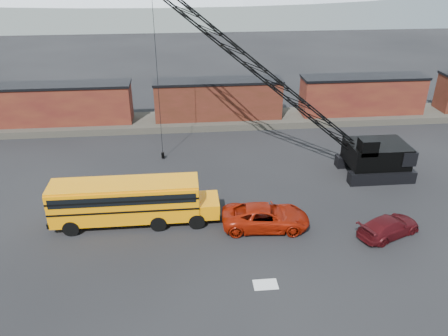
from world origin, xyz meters
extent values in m
plane|color=black|center=(0.00, 0.00, 0.00)|extent=(160.00, 160.00, 0.00)
cube|color=#454138|center=(0.00, 22.00, 0.35)|extent=(120.00, 5.00, 0.70)
cube|color=#461414|center=(-16.00, 22.00, 2.70)|extent=(13.50, 2.90, 4.00)
cube|color=black|center=(-16.00, 22.00, 4.75)|extent=(13.70, 3.10, 0.25)
cube|color=black|center=(-20.20, 22.00, 1.00)|extent=(2.20, 2.40, 0.60)
cube|color=black|center=(-11.80, 22.00, 1.00)|extent=(2.20, 2.40, 0.60)
cube|color=#531F17|center=(0.00, 22.00, 2.70)|extent=(13.50, 2.90, 4.00)
cube|color=black|center=(0.00, 22.00, 4.75)|extent=(13.70, 3.10, 0.25)
cube|color=black|center=(-4.20, 22.00, 1.00)|extent=(2.20, 2.40, 0.60)
cube|color=black|center=(4.20, 22.00, 1.00)|extent=(2.20, 2.40, 0.60)
cube|color=#461414|center=(16.00, 22.00, 2.70)|extent=(13.50, 2.90, 4.00)
cube|color=black|center=(16.00, 22.00, 4.75)|extent=(13.70, 3.10, 0.25)
cube|color=black|center=(11.80, 22.00, 1.00)|extent=(2.20, 2.40, 0.60)
cube|color=black|center=(20.20, 22.00, 1.00)|extent=(2.20, 2.40, 0.60)
cube|color=silver|center=(0.50, -4.00, 0.01)|extent=(1.40, 0.90, 0.02)
cube|color=orange|center=(-7.99, 3.20, 1.80)|extent=(10.00, 2.50, 2.50)
cube|color=orange|center=(-2.39, 3.20, 1.10)|extent=(1.60, 2.30, 1.10)
cube|color=orange|center=(-7.99, 3.20, 3.10)|extent=(10.00, 2.30, 0.18)
cube|color=black|center=(-7.99, 1.94, 2.50)|extent=(9.60, 0.05, 0.65)
cube|color=black|center=(-7.99, 4.46, 2.50)|extent=(9.60, 0.05, 0.65)
cube|color=black|center=(-1.54, 3.20, 0.80)|extent=(0.15, 2.45, 0.35)
cube|color=black|center=(-13.04, 3.20, 0.80)|extent=(0.15, 2.50, 0.35)
cylinder|color=black|center=(-11.59, 2.05, 0.55)|extent=(1.10, 0.35, 1.10)
cylinder|color=black|center=(-11.59, 4.35, 0.55)|extent=(1.10, 0.35, 1.10)
cylinder|color=black|center=(-5.79, 2.05, 0.55)|extent=(1.10, 0.35, 1.10)
cylinder|color=black|center=(-5.79, 4.35, 0.55)|extent=(1.10, 0.35, 1.10)
cylinder|color=black|center=(-3.19, 2.05, 0.55)|extent=(1.10, 0.35, 1.10)
cylinder|color=black|center=(-3.19, 4.35, 0.55)|extent=(1.10, 0.35, 1.10)
imported|color=#911807|center=(1.53, 1.75, 0.83)|extent=(6.16, 3.19, 1.66)
imported|color=#430C10|center=(9.57, 0.03, 0.67)|extent=(5.02, 3.58, 1.35)
cube|color=black|center=(12.17, 7.15, 0.50)|extent=(5.50, 1.00, 1.00)
cube|color=black|center=(12.17, 10.35, 0.50)|extent=(5.50, 1.00, 1.00)
cube|color=black|center=(12.17, 8.75, 1.90)|extent=(4.80, 3.60, 1.80)
cube|color=black|center=(14.17, 8.75, 2.10)|extent=(1.20, 3.80, 1.20)
cube|color=black|center=(10.77, 7.55, 3.10)|extent=(1.40, 1.20, 1.30)
cube|color=black|center=(10.77, 7.00, 3.10)|extent=(1.20, 0.06, 0.90)
cylinder|color=black|center=(-5.82, 13.47, 7.47)|extent=(0.04, 0.04, 14.64)
cube|color=black|center=(-5.82, 13.47, 0.35)|extent=(0.25, 0.25, 0.50)
camera|label=1|loc=(-3.74, -23.01, 17.29)|focal=35.00mm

